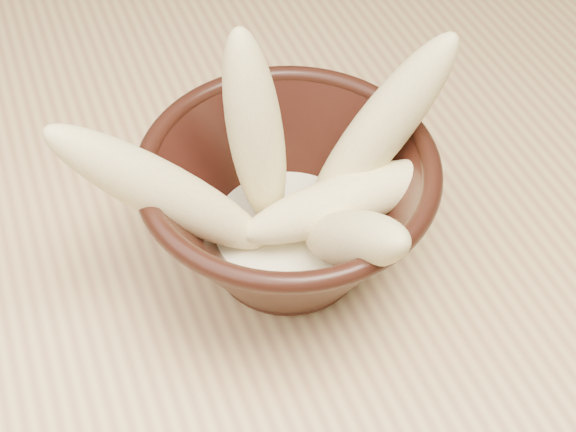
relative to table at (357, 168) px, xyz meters
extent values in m
cube|color=#D5B575|center=(0.00, 0.00, 0.06)|extent=(1.20, 0.80, 0.04)
cylinder|color=tan|center=(0.54, 0.34, -0.32)|extent=(0.05, 0.05, 0.71)
cylinder|color=black|center=(-0.13, -0.14, 0.08)|extent=(0.09, 0.09, 0.01)
cylinder|color=black|center=(-0.13, -0.14, 0.10)|extent=(0.09, 0.09, 0.01)
torus|color=black|center=(-0.13, -0.14, 0.18)|extent=(0.20, 0.20, 0.01)
cylinder|color=#EFE8C0|center=(-0.13, -0.14, 0.11)|extent=(0.11, 0.11, 0.02)
ellipsoid|color=tan|center=(-0.14, -0.11, 0.19)|extent=(0.05, 0.08, 0.15)
ellipsoid|color=tan|center=(-0.21, -0.13, 0.18)|extent=(0.15, 0.07, 0.15)
ellipsoid|color=tan|center=(-0.06, -0.14, 0.19)|extent=(0.12, 0.04, 0.16)
ellipsoid|color=tan|center=(-0.09, -0.16, 0.15)|extent=(0.15, 0.05, 0.06)
ellipsoid|color=tan|center=(-0.11, -0.20, 0.17)|extent=(0.05, 0.12, 0.12)
camera|label=1|loc=(-0.26, -0.48, 0.55)|focal=50.00mm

